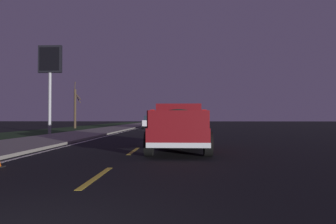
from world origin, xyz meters
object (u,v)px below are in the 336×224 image
object	(u,v)px
sedan_white	(152,122)
sedan_green	(180,122)
bare_tree_far	(75,107)
gas_price_sign	(50,67)
pickup_truck	(179,126)

from	to	relation	value
sedan_white	sedan_green	world-z (taller)	same
sedan_green	bare_tree_far	size ratio (longest dim) A/B	0.78
bare_tree_far	gas_price_sign	bearing A→B (deg)	-169.21
pickup_truck	sedan_green	world-z (taller)	pickup_truck
sedan_white	bare_tree_far	xyz separation A→B (m)	(-1.12, 9.23, 1.76)
sedan_white	sedan_green	xyz separation A→B (m)	(2.13, -3.45, 0.00)
pickup_truck	bare_tree_far	distance (m)	26.62
pickup_truck	bare_tree_far	xyz separation A→B (m)	(23.34, 12.70, 1.56)
sedan_green	gas_price_sign	size ratio (longest dim) A/B	0.62
sedan_white	bare_tree_far	world-z (taller)	bare_tree_far
gas_price_sign	bare_tree_far	size ratio (longest dim) A/B	1.26
pickup_truck	sedan_white	distance (m)	24.71
sedan_white	gas_price_sign	world-z (taller)	gas_price_sign
sedan_green	bare_tree_far	world-z (taller)	bare_tree_far
bare_tree_far	sedan_white	bearing A→B (deg)	-83.08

